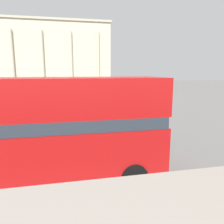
{
  "coord_description": "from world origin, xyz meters",
  "views": [
    {
      "loc": [
        -1.06,
        -2.43,
        4.44
      ],
      "look_at": [
        2.74,
        15.17,
        1.1
      ],
      "focal_mm": 35.0,
      "sensor_mm": 36.0,
      "label": 1
    }
  ],
  "objects_px": {
    "traffic_light_far": "(96,89)",
    "pedestrian_grey": "(132,100)",
    "double_decker_bus": "(30,127)",
    "traffic_light_near": "(146,102)",
    "pedestrian_blue": "(101,103)",
    "pedestrian_black": "(108,95)",
    "traffic_light_mid": "(79,98)",
    "plaza_building_left": "(44,56)"
  },
  "relations": [
    {
      "from": "traffic_light_mid",
      "to": "pedestrian_grey",
      "type": "relative_size",
      "value": 2.2
    },
    {
      "from": "traffic_light_far",
      "to": "pedestrian_black",
      "type": "relative_size",
      "value": 2.12
    },
    {
      "from": "traffic_light_mid",
      "to": "pedestrian_black",
      "type": "bearing_deg",
      "value": 69.88
    },
    {
      "from": "double_decker_bus",
      "to": "traffic_light_mid",
      "type": "xyz_separation_m",
      "value": [
        2.4,
        8.7,
        0.08
      ]
    },
    {
      "from": "double_decker_bus",
      "to": "traffic_light_far",
      "type": "height_order",
      "value": "double_decker_bus"
    },
    {
      "from": "traffic_light_near",
      "to": "double_decker_bus",
      "type": "bearing_deg",
      "value": -149.17
    },
    {
      "from": "pedestrian_grey",
      "to": "double_decker_bus",
      "type": "bearing_deg",
      "value": 118.87
    },
    {
      "from": "traffic_light_far",
      "to": "pedestrian_grey",
      "type": "height_order",
      "value": "traffic_light_far"
    },
    {
      "from": "traffic_light_mid",
      "to": "traffic_light_far",
      "type": "xyz_separation_m",
      "value": [
        2.49,
        7.61,
        -0.01
      ]
    },
    {
      "from": "pedestrian_black",
      "to": "plaza_building_left",
      "type": "bearing_deg",
      "value": 100.17
    },
    {
      "from": "double_decker_bus",
      "to": "traffic_light_far",
      "type": "xyz_separation_m",
      "value": [
        4.89,
        16.31,
        0.07
      ]
    },
    {
      "from": "plaza_building_left",
      "to": "traffic_light_far",
      "type": "xyz_separation_m",
      "value": [
        8.39,
        -34.6,
        -5.86
      ]
    },
    {
      "from": "double_decker_bus",
      "to": "traffic_light_near",
      "type": "height_order",
      "value": "double_decker_bus"
    },
    {
      "from": "double_decker_bus",
      "to": "pedestrian_grey",
      "type": "xyz_separation_m",
      "value": [
        9.42,
        17.19,
        -1.38
      ]
    },
    {
      "from": "pedestrian_black",
      "to": "pedestrian_blue",
      "type": "bearing_deg",
      "value": -119.08
    },
    {
      "from": "traffic_light_mid",
      "to": "pedestrian_black",
      "type": "distance_m",
      "value": 15.03
    },
    {
      "from": "pedestrian_black",
      "to": "traffic_light_mid",
      "type": "bearing_deg",
      "value": -121.36
    },
    {
      "from": "plaza_building_left",
      "to": "traffic_light_near",
      "type": "relative_size",
      "value": 8.02
    },
    {
      "from": "traffic_light_mid",
      "to": "pedestrian_black",
      "type": "relative_size",
      "value": 2.13
    },
    {
      "from": "double_decker_bus",
      "to": "pedestrian_grey",
      "type": "bearing_deg",
      "value": 62.31
    },
    {
      "from": "pedestrian_black",
      "to": "pedestrian_grey",
      "type": "bearing_deg",
      "value": -82.6
    },
    {
      "from": "traffic_light_near",
      "to": "traffic_light_mid",
      "type": "xyz_separation_m",
      "value": [
        -3.68,
        5.07,
        -0.25
      ]
    },
    {
      "from": "double_decker_bus",
      "to": "traffic_light_mid",
      "type": "relative_size",
      "value": 2.82
    },
    {
      "from": "traffic_light_near",
      "to": "traffic_light_mid",
      "type": "bearing_deg",
      "value": 125.98
    },
    {
      "from": "plaza_building_left",
      "to": "traffic_light_near",
      "type": "height_order",
      "value": "plaza_building_left"
    },
    {
      "from": "plaza_building_left",
      "to": "traffic_light_far",
      "type": "distance_m",
      "value": 36.09
    },
    {
      "from": "traffic_light_near",
      "to": "pedestrian_blue",
      "type": "relative_size",
      "value": 2.55
    },
    {
      "from": "pedestrian_grey",
      "to": "pedestrian_blue",
      "type": "xyz_separation_m",
      "value": [
        -4.08,
        -1.28,
        -0.04
      ]
    },
    {
      "from": "pedestrian_blue",
      "to": "pedestrian_black",
      "type": "bearing_deg",
      "value": -174.65
    },
    {
      "from": "pedestrian_black",
      "to": "double_decker_bus",
      "type": "bearing_deg",
      "value": -119.59
    },
    {
      "from": "traffic_light_near",
      "to": "pedestrian_grey",
      "type": "height_order",
      "value": "traffic_light_near"
    },
    {
      "from": "traffic_light_far",
      "to": "pedestrian_grey",
      "type": "distance_m",
      "value": 4.84
    },
    {
      "from": "double_decker_bus",
      "to": "traffic_light_near",
      "type": "distance_m",
      "value": 7.09
    },
    {
      "from": "traffic_light_near",
      "to": "pedestrian_black",
      "type": "relative_size",
      "value": 2.37
    },
    {
      "from": "traffic_light_far",
      "to": "pedestrian_grey",
      "type": "bearing_deg",
      "value": 11.01
    },
    {
      "from": "traffic_light_near",
      "to": "traffic_light_mid",
      "type": "relative_size",
      "value": 1.11
    },
    {
      "from": "traffic_light_near",
      "to": "pedestrian_grey",
      "type": "bearing_deg",
      "value": 76.16
    },
    {
      "from": "pedestrian_blue",
      "to": "traffic_light_far",
      "type": "bearing_deg",
      "value": -107.91
    },
    {
      "from": "double_decker_bus",
      "to": "pedestrian_black",
      "type": "xyz_separation_m",
      "value": [
        7.54,
        22.74,
        -1.34
      ]
    },
    {
      "from": "pedestrian_blue",
      "to": "plaza_building_left",
      "type": "bearing_deg",
      "value": -142.63
    },
    {
      "from": "traffic_light_mid",
      "to": "pedestrian_grey",
      "type": "bearing_deg",
      "value": 50.41
    },
    {
      "from": "traffic_light_near",
      "to": "pedestrian_black",
      "type": "height_order",
      "value": "traffic_light_near"
    }
  ]
}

